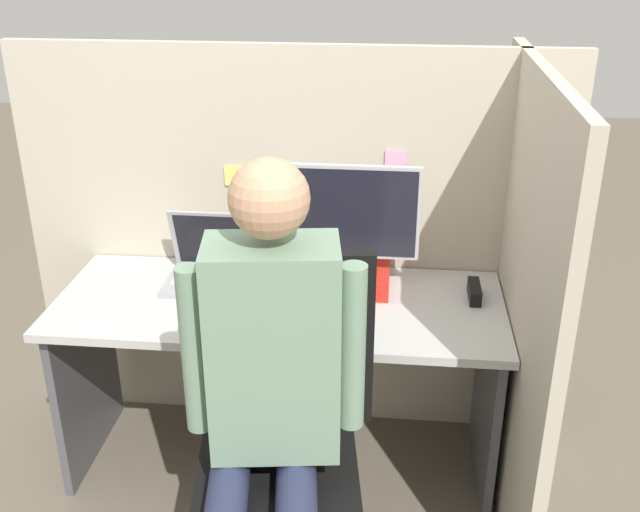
{
  "coord_description": "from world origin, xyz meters",
  "views": [
    {
      "loc": [
        0.38,
        -1.96,
        1.92
      ],
      "look_at": [
        0.16,
        0.16,
        0.95
      ],
      "focal_mm": 42.0,
      "sensor_mm": 36.0,
      "label": 1
    }
  ],
  "objects_px": {
    "monitor": "(350,217)",
    "carrot_toy": "(229,329)",
    "laptop": "(213,269)",
    "office_chair": "(287,434)",
    "stapler": "(474,292)",
    "paper_box": "(349,278)",
    "person": "(268,388)"
  },
  "relations": [
    {
      "from": "monitor",
      "to": "stapler",
      "type": "relative_size",
      "value": 3.46
    },
    {
      "from": "laptop",
      "to": "paper_box",
      "type": "bearing_deg",
      "value": 2.14
    },
    {
      "from": "laptop",
      "to": "carrot_toy",
      "type": "xyz_separation_m",
      "value": [
        0.14,
        -0.36,
        -0.03
      ]
    },
    {
      "from": "paper_box",
      "to": "office_chair",
      "type": "distance_m",
      "value": 0.7
    },
    {
      "from": "office_chair",
      "to": "carrot_toy",
      "type": "bearing_deg",
      "value": 128.48
    },
    {
      "from": "stapler",
      "to": "monitor",
      "type": "bearing_deg",
      "value": 172.57
    },
    {
      "from": "monitor",
      "to": "carrot_toy",
      "type": "distance_m",
      "value": 0.58
    },
    {
      "from": "monitor",
      "to": "laptop",
      "type": "distance_m",
      "value": 0.54
    },
    {
      "from": "laptop",
      "to": "office_chair",
      "type": "height_order",
      "value": "office_chair"
    },
    {
      "from": "laptop",
      "to": "stapler",
      "type": "bearing_deg",
      "value": -2.23
    },
    {
      "from": "paper_box",
      "to": "stapler",
      "type": "distance_m",
      "value": 0.45
    },
    {
      "from": "office_chair",
      "to": "stapler",
      "type": "bearing_deg",
      "value": 46.76
    },
    {
      "from": "carrot_toy",
      "to": "person",
      "type": "distance_m",
      "value": 0.5
    },
    {
      "from": "laptop",
      "to": "carrot_toy",
      "type": "relative_size",
      "value": 2.47
    },
    {
      "from": "office_chair",
      "to": "paper_box",
      "type": "bearing_deg",
      "value": 78.87
    },
    {
      "from": "carrot_toy",
      "to": "person",
      "type": "xyz_separation_m",
      "value": [
        0.2,
        -0.44,
        0.09
      ]
    },
    {
      "from": "stapler",
      "to": "office_chair",
      "type": "height_order",
      "value": "office_chair"
    },
    {
      "from": "paper_box",
      "to": "monitor",
      "type": "height_order",
      "value": "monitor"
    },
    {
      "from": "stapler",
      "to": "office_chair",
      "type": "relative_size",
      "value": 0.13
    },
    {
      "from": "monitor",
      "to": "person",
      "type": "distance_m",
      "value": 0.86
    },
    {
      "from": "carrot_toy",
      "to": "person",
      "type": "relative_size",
      "value": 0.09
    },
    {
      "from": "paper_box",
      "to": "office_chair",
      "type": "bearing_deg",
      "value": -101.13
    },
    {
      "from": "carrot_toy",
      "to": "office_chair",
      "type": "bearing_deg",
      "value": -51.52
    },
    {
      "from": "monitor",
      "to": "office_chair",
      "type": "bearing_deg",
      "value": -101.08
    },
    {
      "from": "paper_box",
      "to": "laptop",
      "type": "xyz_separation_m",
      "value": [
        -0.49,
        -0.02,
        0.02
      ]
    },
    {
      "from": "monitor",
      "to": "laptop",
      "type": "xyz_separation_m",
      "value": [
        -0.49,
        -0.02,
        -0.21
      ]
    },
    {
      "from": "monitor",
      "to": "carrot_toy",
      "type": "bearing_deg",
      "value": -132.62
    },
    {
      "from": "paper_box",
      "to": "person",
      "type": "bearing_deg",
      "value": -100.46
    },
    {
      "from": "paper_box",
      "to": "laptop",
      "type": "relative_size",
      "value": 0.89
    },
    {
      "from": "office_chair",
      "to": "laptop",
      "type": "bearing_deg",
      "value": 119.28
    },
    {
      "from": "laptop",
      "to": "office_chair",
      "type": "relative_size",
      "value": 0.31
    },
    {
      "from": "paper_box",
      "to": "person",
      "type": "xyz_separation_m",
      "value": [
        -0.15,
        -0.83,
        0.08
      ]
    }
  ]
}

